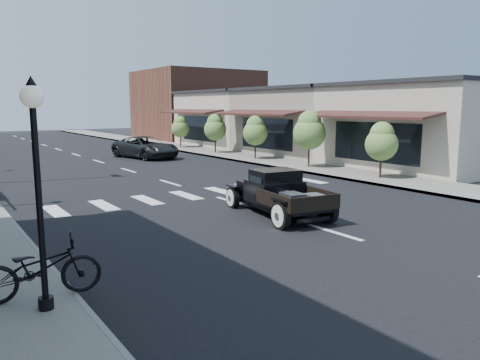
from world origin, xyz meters
TOP-DOWN VIEW (x-y plane):
  - ground at (0.00, 0.00)m, footprint 120.00×120.00m
  - road at (0.00, 15.00)m, footprint 14.00×80.00m
  - road_markings at (0.00, 10.00)m, footprint 12.00×60.00m
  - sidewalk_right at (8.50, 15.00)m, footprint 3.00×80.00m
  - storefront_near at (15.00, 4.00)m, footprint 10.00×9.00m
  - storefront_mid at (15.00, 13.00)m, footprint 10.00×9.00m
  - storefront_far at (15.00, 22.00)m, footprint 10.00×9.00m
  - far_building_right at (15.50, 32.00)m, footprint 11.00×10.00m
  - lamp_post_a at (-7.60, -4.00)m, footprint 0.36×0.36m
  - small_tree_a at (8.30, 2.20)m, footprint 1.48×1.48m
  - small_tree_b at (8.30, 7.00)m, footprint 1.75×1.75m
  - small_tree_c at (8.30, 11.90)m, footprint 1.55×1.55m
  - small_tree_d at (8.30, 16.70)m, footprint 1.57×1.57m
  - small_tree_e at (8.30, 22.04)m, footprint 1.43×1.43m
  - hotrod_pickup at (0.03, -0.55)m, footprint 2.53×4.47m
  - second_car at (3.22, 17.21)m, footprint 3.41×5.49m
  - motorcycle at (-7.57, -3.49)m, footprint 2.10×1.01m

SIDE VIEW (x-z plane):
  - ground at x=0.00m, z-range 0.00..0.00m
  - road_markings at x=0.00m, z-range -0.03..0.03m
  - road at x=0.00m, z-range 0.00..0.02m
  - sidewalk_right at x=8.50m, z-range 0.00..0.15m
  - motorcycle at x=-7.57m, z-range 0.15..1.21m
  - second_car at x=3.22m, z-range 0.00..1.42m
  - hotrod_pickup at x=0.03m, z-range 0.00..1.47m
  - small_tree_e at x=8.30m, z-range 0.15..2.53m
  - small_tree_a at x=8.30m, z-range 0.15..2.62m
  - small_tree_c at x=8.30m, z-range 0.15..2.73m
  - small_tree_d at x=8.30m, z-range 0.15..2.77m
  - small_tree_b at x=8.30m, z-range 0.15..3.07m
  - lamp_post_a at x=-7.60m, z-range 0.15..3.84m
  - storefront_near at x=15.00m, z-range 0.00..4.50m
  - storefront_mid at x=15.00m, z-range 0.00..4.50m
  - storefront_far at x=15.00m, z-range 0.00..4.50m
  - far_building_right at x=15.50m, z-range 0.00..7.00m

